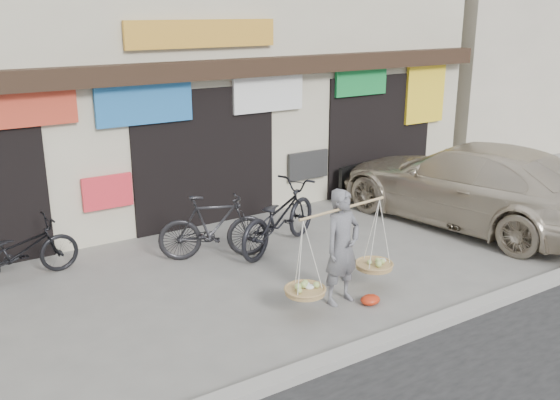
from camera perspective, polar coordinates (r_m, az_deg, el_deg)
ground at (r=9.84m, az=2.64°, el=-7.82°), size 70.00×70.00×0.00m
kerb at (r=8.45m, az=10.71°, el=-12.14°), size 70.00×0.25×0.12m
shophouse_block at (r=14.63m, az=-12.36°, el=14.03°), size 14.00×6.32×7.00m
neighbor_east at (r=23.53m, az=20.44°, el=13.82°), size 12.00×7.00×6.40m
street_vendor at (r=9.05m, az=5.69°, el=-4.67°), size 1.96×0.72×1.72m
bike_0 at (r=10.66m, az=-22.77°, el=-4.34°), size 1.92×0.82×0.98m
bike_1 at (r=10.71m, az=-6.06°, el=-2.47°), size 1.96×1.22×1.14m
bike_2 at (r=11.10m, az=-0.14°, el=-1.55°), size 2.37×1.65×1.18m
suv at (r=12.93m, az=16.87°, el=1.44°), size 3.17×5.90×1.62m
red_bag at (r=9.32m, az=8.26°, el=-9.02°), size 0.31×0.25×0.14m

